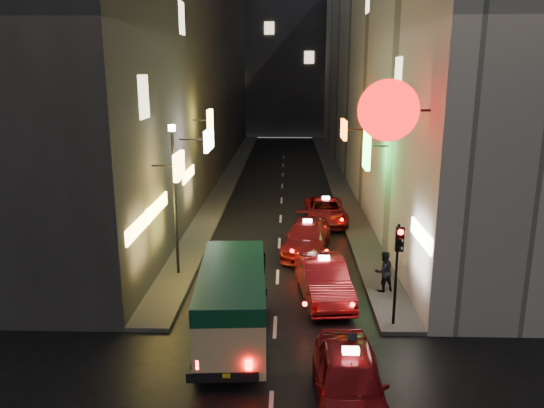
# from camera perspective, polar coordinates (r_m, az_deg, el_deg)

# --- Properties ---
(building_left) EXTENTS (7.57, 52.00, 18.00)m
(building_left) POSITION_cam_1_polar(r_m,az_deg,el_deg) (42.72, -9.95, 14.73)
(building_left) COLOR #3C3836
(building_left) RESTS_ON ground
(building_right) EXTENTS (8.35, 52.00, 18.00)m
(building_right) POSITION_cam_1_polar(r_m,az_deg,el_deg) (42.57, 12.41, 14.61)
(building_right) COLOR beige
(building_right) RESTS_ON ground
(building_far) EXTENTS (30.00, 10.00, 22.00)m
(building_far) POSITION_cam_1_polar(r_m,az_deg,el_deg) (73.93, 1.46, 16.18)
(building_far) COLOR #37373D
(building_far) RESTS_ON ground
(sidewalk_left) EXTENTS (1.50, 52.00, 0.15)m
(sidewalk_left) POSITION_cam_1_polar(r_m,az_deg,el_deg) (42.97, -4.53, 2.91)
(sidewalk_left) COLOR #4C4A47
(sidewalk_left) RESTS_ON ground
(sidewalk_right) EXTENTS (1.50, 52.00, 0.15)m
(sidewalk_right) POSITION_cam_1_polar(r_m,az_deg,el_deg) (42.90, 6.84, 2.83)
(sidewalk_right) COLOR #4C4A47
(sidewalk_right) RESTS_ON ground
(minibus) EXTENTS (2.36, 5.85, 2.47)m
(minibus) POSITION_cam_1_polar(r_m,az_deg,el_deg) (16.96, -4.26, -9.88)
(minibus) COLOR #D8C887
(minibus) RESTS_ON ground
(taxi_near) EXTENTS (2.33, 5.64, 1.96)m
(taxi_near) POSITION_cam_1_polar(r_m,az_deg,el_deg) (14.32, 8.35, -17.88)
(taxi_near) COLOR maroon
(taxi_near) RESTS_ON ground
(taxi_second) EXTENTS (2.97, 5.85, 1.96)m
(taxi_second) POSITION_cam_1_polar(r_m,az_deg,el_deg) (20.34, 5.57, -7.72)
(taxi_second) COLOR maroon
(taxi_second) RESTS_ON ground
(taxi_third) EXTENTS (2.98, 5.59, 1.86)m
(taxi_third) POSITION_cam_1_polar(r_m,az_deg,el_deg) (25.34, 3.81, -3.32)
(taxi_third) COLOR maroon
(taxi_third) RESTS_ON ground
(taxi_far) EXTENTS (2.10, 4.99, 1.75)m
(taxi_far) POSITION_cam_1_polar(r_m,az_deg,el_deg) (30.29, 5.79, -0.54)
(taxi_far) COLOR maroon
(taxi_far) RESTS_ON ground
(pedestrian_crossing) EXTENTS (0.40, 0.60, 1.79)m
(pedestrian_crossing) POSITION_cam_1_polar(r_m,az_deg,el_deg) (15.21, 8.71, -15.84)
(pedestrian_crossing) COLOR black
(pedestrian_crossing) RESTS_ON ground
(pedestrian_sidewalk) EXTENTS (0.80, 0.66, 1.82)m
(pedestrian_sidewalk) POSITION_cam_1_polar(r_m,az_deg,el_deg) (20.95, 11.94, -6.83)
(pedestrian_sidewalk) COLOR black
(pedestrian_sidewalk) RESTS_ON sidewalk_right
(traffic_light) EXTENTS (0.26, 0.43, 3.50)m
(traffic_light) POSITION_cam_1_polar(r_m,az_deg,el_deg) (17.73, 13.43, -5.23)
(traffic_light) COLOR black
(traffic_light) RESTS_ON sidewalk_right
(lamp_post) EXTENTS (0.28, 0.28, 6.22)m
(lamp_post) POSITION_cam_1_polar(r_m,az_deg,el_deg) (21.91, -10.42, 1.47)
(lamp_post) COLOR black
(lamp_post) RESTS_ON sidewalk_left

